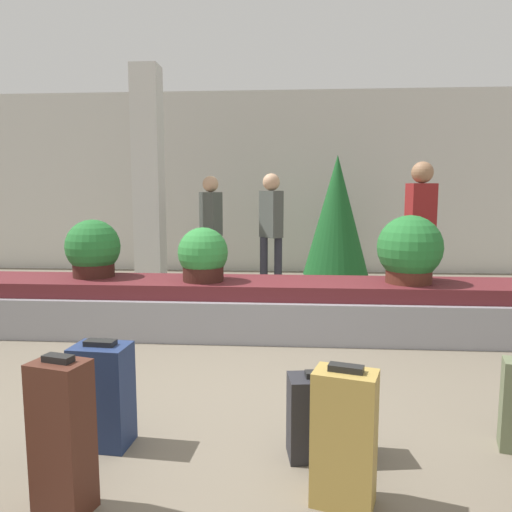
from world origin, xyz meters
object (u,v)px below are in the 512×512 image
Objects in this scene: suitcase_1 at (102,395)px; potted_plant_2 at (410,251)px; traveler_1 at (211,222)px; potted_plant_0 at (93,250)px; pillar at (149,181)px; suitcase_4 at (344,438)px; suitcase_0 at (62,437)px; decorated_tree at (337,215)px; traveler_0 at (271,223)px; potted_plant_1 at (203,256)px; traveler_2 at (420,223)px; suitcase_7 at (325,416)px.

potted_plant_2 reaches higher than suitcase_1.
potted_plant_0 is at bearing -71.20° from traveler_1.
suitcase_4 is at bearing -64.82° from pillar.
suitcase_0 is 5.93m from decorated_tree.
suitcase_1 is 0.37× the size of traveler_0.
potted_plant_0 is 1.12× the size of potted_plant_1.
traveler_1 reaches higher than potted_plant_0.
potted_plant_0 is 3.26m from potted_plant_2.
traveler_0 is 0.97m from traveler_1.
pillar reaches higher than traveler_2.
suitcase_1 is at bearing -109.08° from decorated_tree.
suitcase_4 is at bearing -89.72° from suitcase_7.
suitcase_1 is (-0.05, 0.60, -0.06)m from suitcase_0.
suitcase_4 is 0.44m from suitcase_7.
traveler_1 reaches higher than suitcase_4.
suitcase_1 is at bearing 177.49° from suitcase_4.
suitcase_0 is 0.37× the size of decorated_tree.
potted_plant_0 is 1.22m from potted_plant_1.
pillar reaches higher than decorated_tree.
traveler_1 is (-0.13, 4.63, 0.70)m from suitcase_1.
potted_plant_1 is at bearing -178.70° from potted_plant_2.
pillar is 2.61m from potted_plant_1.
pillar is 4.76m from suitcase_1.
traveler_1 is (-1.38, 4.66, 0.77)m from suitcase_7.
traveler_1 is (-2.35, 2.30, 0.13)m from potted_plant_2.
pillar is 4.34× the size of suitcase_0.
suitcase_1 is 0.37× the size of traveler_1.
potted_plant_0 reaches higher than suitcase_0.
suitcase_7 is 0.24× the size of decorated_tree.
potted_plant_1 is 0.30× the size of traveler_2.
pillar is at bearing -128.33° from traveler_1.
suitcase_0 is 1.28m from suitcase_4.
decorated_tree is at bearing 100.13° from potted_plant_2.
pillar is 5.26× the size of potted_plant_0.
decorated_tree is (-0.48, 2.71, 0.22)m from potted_plant_2.
suitcase_7 is at bearing 39.66° from suitcase_0.
potted_plant_0 is at bearing -5.29° from traveler_2.
pillar reaches higher than suitcase_4.
potted_plant_2 is at bearing 59.81° from suitcase_7.
suitcase_4 is 2.97m from potted_plant_2.
suitcase_0 is 4.70m from traveler_2.
potted_plant_0 is at bearing 145.50° from suitcase_4.
potted_plant_2 is (3.25, -0.12, 0.03)m from potted_plant_0.
suitcase_0 is at bearing -78.34° from pillar.
suitcase_4 is at bearing -51.01° from potted_plant_0.
traveler_1 reaches higher than suitcase_7.
suitcase_7 is at bearing -64.94° from potted_plant_1.
suitcase_0 is 5.27m from traveler_1.
suitcase_4 is 0.34× the size of decorated_tree.
decorated_tree is at bearing 88.40° from traveler_0.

